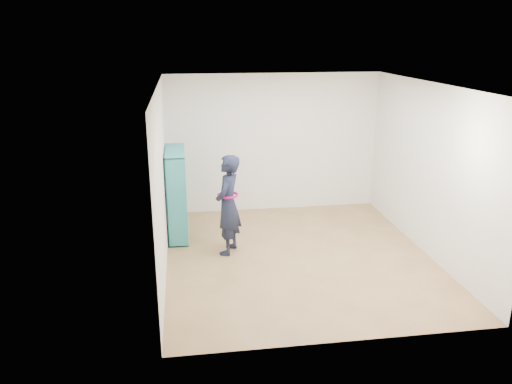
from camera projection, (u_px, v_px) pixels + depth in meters
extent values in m
plane|color=olive|center=(298.00, 256.00, 7.68)|extent=(4.50, 4.50, 0.00)
plane|color=white|center=(303.00, 85.00, 6.89)|extent=(4.50, 4.50, 0.00)
cube|color=silver|center=(162.00, 181.00, 7.01)|extent=(0.02, 4.50, 2.60)
cube|color=silver|center=(429.00, 170.00, 7.57)|extent=(0.02, 4.50, 2.60)
cube|color=silver|center=(273.00, 143.00, 9.41)|extent=(4.00, 0.02, 2.60)
cube|color=silver|center=(350.00, 234.00, 5.17)|extent=(4.00, 0.02, 2.60)
cube|color=teal|center=(176.00, 204.00, 7.80)|extent=(0.32, 0.02, 1.47)
cube|color=teal|center=(177.00, 184.00, 8.82)|extent=(0.32, 0.02, 1.47)
cube|color=teal|center=(179.00, 234.00, 8.53)|extent=(0.32, 1.11, 0.02)
cube|color=teal|center=(174.00, 151.00, 8.09)|extent=(0.32, 1.11, 0.02)
cube|color=teal|center=(167.00, 194.00, 8.29)|extent=(0.02, 1.11, 1.47)
cube|color=teal|center=(177.00, 197.00, 8.14)|extent=(0.30, 0.02, 1.43)
cube|color=teal|center=(177.00, 190.00, 8.48)|extent=(0.30, 0.02, 1.43)
cube|color=teal|center=(178.00, 213.00, 8.42)|extent=(0.30, 1.06, 0.02)
cube|color=teal|center=(177.00, 193.00, 8.31)|extent=(0.30, 1.06, 0.02)
cube|color=teal|center=(176.00, 173.00, 8.20)|extent=(0.30, 1.06, 0.02)
cube|color=beige|center=(180.00, 238.00, 8.18)|extent=(0.20, 0.13, 0.08)
cube|color=black|center=(179.00, 215.00, 8.00)|extent=(0.17, 0.15, 0.20)
cube|color=maroon|center=(178.00, 194.00, 7.89)|extent=(0.17, 0.15, 0.21)
cube|color=silver|center=(176.00, 176.00, 7.85)|extent=(0.20, 0.13, 0.05)
cube|color=navy|center=(180.00, 227.00, 8.44)|extent=(0.17, 0.15, 0.22)
cube|color=brown|center=(179.00, 206.00, 8.33)|extent=(0.17, 0.15, 0.27)
cube|color=#BFB28C|center=(178.00, 191.00, 8.29)|extent=(0.20, 0.13, 0.08)
cube|color=#26594C|center=(177.00, 167.00, 8.12)|extent=(0.17, 0.15, 0.19)
cube|color=beige|center=(180.00, 220.00, 8.77)|extent=(0.17, 0.15, 0.23)
cube|color=black|center=(179.00, 204.00, 8.73)|extent=(0.20, 0.13, 0.08)
cube|color=maroon|center=(178.00, 182.00, 8.56)|extent=(0.17, 0.15, 0.20)
cube|color=silver|center=(177.00, 162.00, 8.45)|extent=(0.17, 0.15, 0.20)
imported|color=black|center=(228.00, 205.00, 7.61)|extent=(0.57, 0.67, 1.56)
torus|color=#A90D5B|center=(228.00, 195.00, 7.56)|extent=(0.42, 0.42, 0.04)
cube|color=silver|center=(220.00, 196.00, 7.70)|extent=(0.04, 0.11, 0.14)
cube|color=black|center=(220.00, 196.00, 7.70)|extent=(0.03, 0.11, 0.14)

